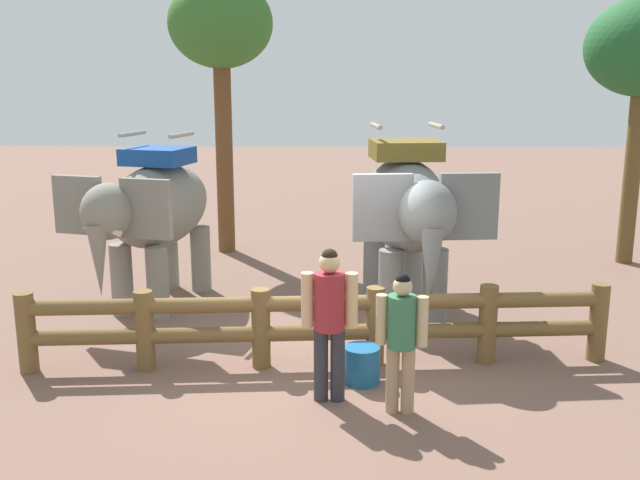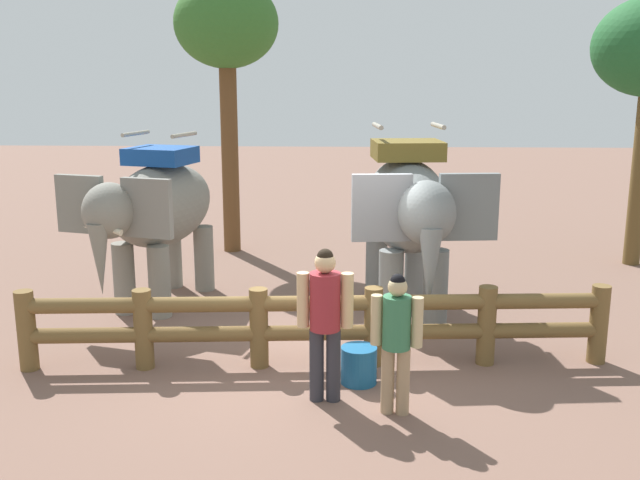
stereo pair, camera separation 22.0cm
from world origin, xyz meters
The scene contains 8 objects.
ground_plane centered at (0.00, 0.00, 0.00)m, with size 60.00×60.00×0.00m, color brown.
log_fence centered at (0.00, 0.09, 0.60)m, with size 7.62×0.77×1.05m.
elephant_near_left centered at (-2.69, 2.58, 1.58)m, with size 2.18×3.37×2.82m.
elephant_center centered at (1.32, 2.14, 1.68)m, with size 1.99×3.51×2.99m.
tourist_woman_in_black centered at (0.15, -0.93, 1.05)m, with size 0.64×0.36×1.82m.
tourist_man_in_blue centered at (0.94, -1.23, 0.94)m, with size 0.57×0.36×1.62m.
tree_back_center centered at (-2.10, 6.39, 4.57)m, with size 2.12×2.12×5.64m.
feed_bucket centered at (0.55, -0.43, 0.23)m, with size 0.44×0.44×0.46m.
Camera 1 is at (0.17, -8.74, 3.69)m, focal length 40.53 mm.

